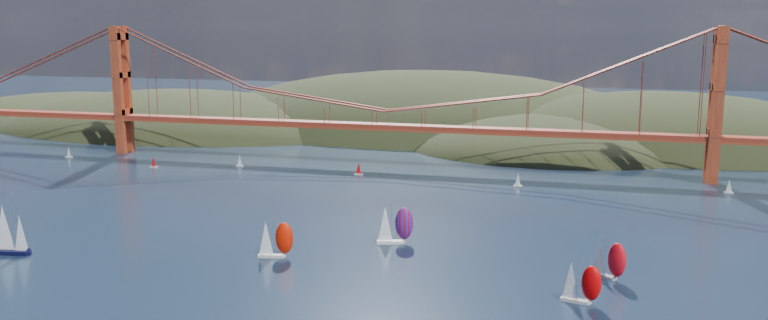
{
  "coord_description": "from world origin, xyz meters",
  "views": [
    {
      "loc": [
        79.14,
        -103.15,
        54.91
      ],
      "look_at": [
        24.44,
        90.0,
        18.96
      ],
      "focal_mm": 35.0,
      "sensor_mm": 36.0,
      "label": 1
    }
  ],
  "objects": [
    {
      "name": "racer_2",
      "position": [
        83.46,
        62.3,
        4.64
      ],
      "size": [
        8.54,
        7.11,
        9.82
      ],
      "rotation": [
        0.0,
        0.0,
        -0.59
      ],
      "color": "silver",
      "rests_on": "ground"
    },
    {
      "name": "distant_boat_4",
      "position": [
        123.49,
        162.56,
        2.41
      ],
      "size": [
        3.0,
        2.0,
        4.7
      ],
      "color": "silver",
      "rests_on": "ground"
    },
    {
      "name": "distant_boat_2",
      "position": [
        -87.24,
        150.85,
        2.41
      ],
      "size": [
        3.0,
        2.0,
        4.7
      ],
      "color": "silver",
      "rests_on": "ground"
    },
    {
      "name": "headlands",
      "position": [
        44.95,
        278.29,
        -12.46
      ],
      "size": [
        725.0,
        225.0,
        96.0
      ],
      "color": "black",
      "rests_on": "ground"
    },
    {
      "name": "sloop_navy",
      "position": [
        -56.62,
        41.13,
        6.03
      ],
      "size": [
        9.1,
        5.64,
        13.65
      ],
      "rotation": [
        0.0,
        0.0,
        0.17
      ],
      "color": "black",
      "rests_on": "ground"
    },
    {
      "name": "racer_rwb",
      "position": [
        31.25,
        75.55,
        5.1
      ],
      "size": [
        9.64,
        5.9,
        10.79
      ],
      "rotation": [
        0.0,
        0.0,
        0.3
      ],
      "color": "white",
      "rests_on": "ground"
    },
    {
      "name": "bridge",
      "position": [
        -1.75,
        180.0,
        32.23
      ],
      "size": [
        552.0,
        12.0,
        55.0
      ],
      "color": "maroon",
      "rests_on": "ground"
    },
    {
      "name": "racer_0",
      "position": [
        6.67,
        56.36,
        4.7
      ],
      "size": [
        8.86,
        4.68,
        9.94
      ],
      "rotation": [
        0.0,
        0.0,
        0.2
      ],
      "color": "silver",
      "rests_on": "ground"
    },
    {
      "name": "racer_1",
      "position": [
        78.05,
        45.31,
        4.37
      ],
      "size": [
        8.25,
        4.59,
        9.24
      ],
      "rotation": [
        0.0,
        0.0,
        -0.24
      ],
      "color": "silver",
      "rests_on": "ground"
    },
    {
      "name": "distant_boat_1",
      "position": [
        -134.98,
        161.26,
        2.41
      ],
      "size": [
        3.0,
        2.0,
        4.7
      ],
      "color": "silver",
      "rests_on": "ground"
    },
    {
      "name": "distant_boat_3",
      "position": [
        -55.64,
        162.22,
        2.41
      ],
      "size": [
        3.0,
        2.0,
        4.7
      ],
      "color": "silver",
      "rests_on": "ground"
    },
    {
      "name": "distant_boat_8",
      "position": [
        54.66,
        154.0,
        2.41
      ],
      "size": [
        3.0,
        2.0,
        4.7
      ],
      "color": "silver",
      "rests_on": "ground"
    },
    {
      "name": "distant_boat_9",
      "position": [
        -4.89,
        158.74,
        2.41
      ],
      "size": [
        3.0,
        2.0,
        4.7
      ],
      "color": "silver",
      "rests_on": "ground"
    }
  ]
}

